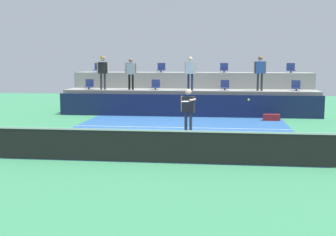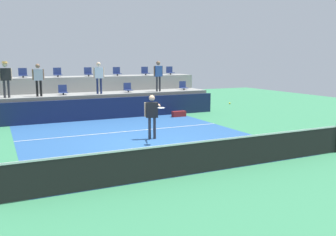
{
  "view_description": "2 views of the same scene",
  "coord_description": "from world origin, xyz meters",
  "px_view_note": "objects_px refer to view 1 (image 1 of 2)",
  "views": [
    {
      "loc": [
        1.69,
        -15.64,
        2.78
      ],
      "look_at": [
        0.02,
        -2.09,
        0.99
      ],
      "focal_mm": 47.4,
      "sensor_mm": 36.0,
      "label": 1
    },
    {
      "loc": [
        -5.03,
        -12.28,
        3.12
      ],
      "look_at": [
        -0.02,
        -1.82,
        1.22
      ],
      "focal_mm": 38.84,
      "sensor_mm": 36.0,
      "label": 2
    }
  ],
  "objects_px": {
    "spectator_leaning_on_rail": "(190,70)",
    "stadium_chair_upper_right": "(258,69)",
    "stadium_chair_upper_left": "(129,68)",
    "spectator_in_white": "(131,71)",
    "stadium_chair_lower_far_left": "(89,85)",
    "tennis_player": "(188,107)",
    "spectator_in_grey": "(260,70)",
    "stadium_chair_upper_far_left": "(98,68)",
    "stadium_chair_upper_far_right": "(291,69)",
    "stadium_chair_lower_left": "(156,85)",
    "stadium_chair_upper_mid_left": "(161,68)",
    "stadium_chair_lower_far_right": "(296,86)",
    "tennis_ball": "(249,100)",
    "stadium_chair_upper_center": "(192,68)",
    "spectator_with_hat": "(103,69)",
    "stadium_chair_upper_mid_right": "(224,69)",
    "equipment_bag": "(271,117)",
    "stadium_chair_lower_right": "(225,86)"
  },
  "relations": [
    {
      "from": "stadium_chair_upper_left",
      "to": "spectator_in_grey",
      "type": "relative_size",
      "value": 0.3
    },
    {
      "from": "stadium_chair_lower_far_left",
      "to": "tennis_player",
      "type": "distance_m",
      "value": 8.86
    },
    {
      "from": "stadium_chair_upper_left",
      "to": "stadium_chair_upper_center",
      "type": "bearing_deg",
      "value": 0.0
    },
    {
      "from": "tennis_ball",
      "to": "stadium_chair_upper_center",
      "type": "bearing_deg",
      "value": 103.13
    },
    {
      "from": "stadium_chair_lower_far_left",
      "to": "tennis_player",
      "type": "relative_size",
      "value": 0.3
    },
    {
      "from": "stadium_chair_lower_right",
      "to": "tennis_ball",
      "type": "xyz_separation_m",
      "value": [
        0.7,
        -8.89,
        0.08
      ]
    },
    {
      "from": "stadium_chair_upper_far_left",
      "to": "stadium_chair_upper_right",
      "type": "xyz_separation_m",
      "value": [
        8.98,
        0.0,
        0.0
      ]
    },
    {
      "from": "stadium_chair_lower_right",
      "to": "spectator_in_white",
      "type": "bearing_deg",
      "value": -175.44
    },
    {
      "from": "stadium_chair_lower_far_left",
      "to": "stadium_chair_upper_mid_left",
      "type": "xyz_separation_m",
      "value": [
        3.62,
        1.8,
        0.85
      ]
    },
    {
      "from": "stadium_chair_upper_far_right",
      "to": "spectator_with_hat",
      "type": "relative_size",
      "value": 0.3
    },
    {
      "from": "stadium_chair_lower_left",
      "to": "equipment_bag",
      "type": "distance_m",
      "value": 6.27
    },
    {
      "from": "stadium_chair_lower_far_right",
      "to": "spectator_with_hat",
      "type": "xyz_separation_m",
      "value": [
        -9.85,
        -0.38,
        0.86
      ]
    },
    {
      "from": "stadium_chair_upper_right",
      "to": "tennis_ball",
      "type": "xyz_separation_m",
      "value": [
        -1.1,
        -10.69,
        -0.77
      ]
    },
    {
      "from": "stadium_chair_upper_left",
      "to": "stadium_chair_lower_far_left",
      "type": "bearing_deg",
      "value": -134.91
    },
    {
      "from": "stadium_chair_upper_left",
      "to": "spectator_in_white",
      "type": "bearing_deg",
      "value": -75.73
    },
    {
      "from": "stadium_chair_upper_left",
      "to": "stadium_chair_upper_far_right",
      "type": "distance_m",
      "value": 8.9
    },
    {
      "from": "stadium_chair_upper_far_right",
      "to": "spectator_in_white",
      "type": "distance_m",
      "value": 8.62
    },
    {
      "from": "stadium_chair_lower_far_right",
      "to": "stadium_chair_upper_far_right",
      "type": "relative_size",
      "value": 1.0
    },
    {
      "from": "spectator_leaning_on_rail",
      "to": "spectator_in_white",
      "type": "bearing_deg",
      "value": 180.0
    },
    {
      "from": "spectator_leaning_on_rail",
      "to": "stadium_chair_upper_right",
      "type": "bearing_deg",
      "value": 31.64
    },
    {
      "from": "stadium_chair_lower_far_left",
      "to": "stadium_chair_upper_far_right",
      "type": "relative_size",
      "value": 1.0
    },
    {
      "from": "stadium_chair_lower_far_left",
      "to": "stadium_chair_lower_far_right",
      "type": "bearing_deg",
      "value": 0.0
    },
    {
      "from": "spectator_in_white",
      "to": "spectator_leaning_on_rail",
      "type": "xyz_separation_m",
      "value": [
        3.06,
        0.0,
        0.05
      ]
    },
    {
      "from": "spectator_in_grey",
      "to": "spectator_in_white",
      "type": "bearing_deg",
      "value": 180.0
    },
    {
      "from": "stadium_chair_lower_left",
      "to": "equipment_bag",
      "type": "height_order",
      "value": "stadium_chair_lower_left"
    },
    {
      "from": "stadium_chair_upper_center",
      "to": "spectator_in_white",
      "type": "xyz_separation_m",
      "value": [
        -3.02,
        -2.18,
        -0.09
      ]
    },
    {
      "from": "stadium_chair_lower_left",
      "to": "stadium_chair_upper_far_left",
      "type": "relative_size",
      "value": 1.0
    },
    {
      "from": "stadium_chair_upper_right",
      "to": "tennis_player",
      "type": "height_order",
      "value": "stadium_chair_upper_right"
    },
    {
      "from": "spectator_in_white",
      "to": "spectator_leaning_on_rail",
      "type": "bearing_deg",
      "value": 0.0
    },
    {
      "from": "stadium_chair_lower_far_left",
      "to": "stadium_chair_upper_right",
      "type": "relative_size",
      "value": 1.0
    },
    {
      "from": "stadium_chair_upper_far_left",
      "to": "stadium_chair_upper_mid_left",
      "type": "height_order",
      "value": "same"
    },
    {
      "from": "stadium_chair_lower_left",
      "to": "stadium_chair_upper_mid_right",
      "type": "bearing_deg",
      "value": 26.94
    },
    {
      "from": "stadium_chair_upper_left",
      "to": "tennis_player",
      "type": "xyz_separation_m",
      "value": [
        4.01,
        -8.48,
        -1.25
      ]
    },
    {
      "from": "stadium_chair_lower_far_right",
      "to": "stadium_chair_upper_right",
      "type": "height_order",
      "value": "stadium_chair_upper_right"
    },
    {
      "from": "stadium_chair_upper_far_left",
      "to": "stadium_chair_upper_left",
      "type": "bearing_deg",
      "value": 0.0
    },
    {
      "from": "spectator_with_hat",
      "to": "equipment_bag",
      "type": "distance_m",
      "value": 8.9
    },
    {
      "from": "stadium_chair_lower_far_right",
      "to": "stadium_chair_upper_far_left",
      "type": "height_order",
      "value": "stadium_chair_upper_far_left"
    },
    {
      "from": "tennis_player",
      "to": "spectator_in_grey",
      "type": "bearing_deg",
      "value": 63.93
    },
    {
      "from": "tennis_player",
      "to": "spectator_in_white",
      "type": "relative_size",
      "value": 1.07
    },
    {
      "from": "stadium_chair_upper_far_left",
      "to": "tennis_player",
      "type": "relative_size",
      "value": 0.3
    },
    {
      "from": "stadium_chair_upper_left",
      "to": "spectator_leaning_on_rail",
      "type": "height_order",
      "value": "spectator_leaning_on_rail"
    },
    {
      "from": "stadium_chair_lower_far_left",
      "to": "stadium_chair_lower_right",
      "type": "height_order",
      "value": "same"
    },
    {
      "from": "stadium_chair_upper_mid_right",
      "to": "spectator_in_grey",
      "type": "relative_size",
      "value": 0.3
    },
    {
      "from": "stadium_chair_upper_right",
      "to": "stadium_chair_upper_far_left",
      "type": "bearing_deg",
      "value": 180.0
    },
    {
      "from": "stadium_chair_lower_right",
      "to": "stadium_chair_upper_left",
      "type": "height_order",
      "value": "stadium_chair_upper_left"
    },
    {
      "from": "stadium_chair_upper_far_right",
      "to": "tennis_ball",
      "type": "bearing_deg",
      "value": -104.83
    },
    {
      "from": "stadium_chair_lower_right",
      "to": "stadium_chair_upper_mid_right",
      "type": "height_order",
      "value": "stadium_chair_upper_mid_right"
    },
    {
      "from": "stadium_chair_upper_mid_left",
      "to": "tennis_player",
      "type": "height_order",
      "value": "stadium_chair_upper_mid_left"
    },
    {
      "from": "stadium_chair_lower_left",
      "to": "stadium_chair_upper_right",
      "type": "height_order",
      "value": "stadium_chair_upper_right"
    },
    {
      "from": "stadium_chair_upper_left",
      "to": "spectator_leaning_on_rail",
      "type": "distance_m",
      "value": 4.23
    }
  ]
}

